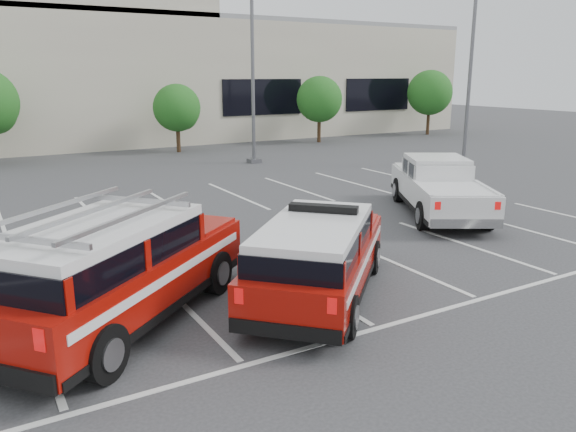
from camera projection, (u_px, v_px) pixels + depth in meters
name	position (u px, v px, depth m)	size (l,w,h in m)	color
ground	(297.00, 281.00, 12.66)	(120.00, 120.00, 0.00)	#333335
stall_markings	(218.00, 233.00, 16.43)	(23.00, 15.00, 0.01)	silver
convention_building	(59.00, 71.00, 38.29)	(60.00, 16.99, 13.20)	beige
tree_mid_right	(178.00, 109.00, 33.00)	(2.77, 2.77, 3.99)	#3F2B19
tree_right	(320.00, 101.00, 37.80)	(3.07, 3.07, 4.42)	#3F2B19
tree_far_right	(430.00, 94.00, 42.61)	(3.37, 3.37, 4.85)	#3F2B19
light_pole_mid	(253.00, 61.00, 28.20)	(0.90, 0.60, 10.24)	#59595E
light_pole_right	(471.00, 60.00, 27.56)	(0.90, 0.60, 10.24)	#59595E
fire_chief_suv	(318.00, 263.00, 11.50)	(5.19, 5.16, 1.89)	#8E0D06
white_pickup	(439.00, 192.00, 18.52)	(4.82, 6.23, 1.84)	silver
ladder_suv	(114.00, 277.00, 10.24)	(5.95, 5.53, 2.31)	#8E0D06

